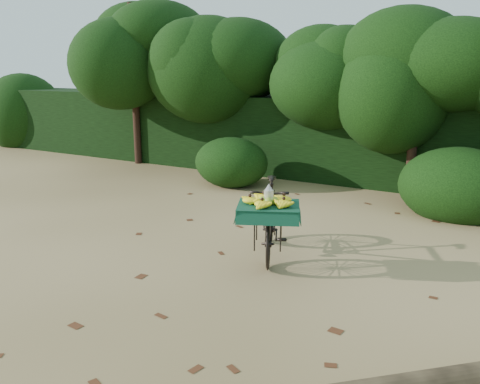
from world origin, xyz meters
The scene contains 6 objects.
ground centered at (0.00, 0.00, 0.00)m, with size 80.00×80.00×0.00m, color tan.
vendor_bicycle centered at (-0.41, 1.01, 0.53)m, with size 1.28×1.85×1.03m.
hedge_backdrop centered at (0.00, 6.30, 0.90)m, with size 26.00×1.80×1.80m, color black.
tree_row centered at (-0.65, 5.50, 2.00)m, with size 14.50×2.00×4.00m, color black, non-canonical shape.
bush_clumps centered at (0.50, 4.30, 0.45)m, with size 8.80×1.70×0.90m, color black, non-canonical shape.
leaf_litter centered at (0.00, 0.65, 0.01)m, with size 7.00×7.30×0.01m, color #512915, non-canonical shape.
Camera 1 is at (2.50, -4.77, 2.45)m, focal length 38.00 mm.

